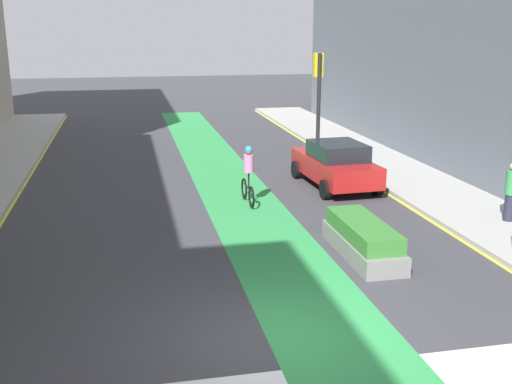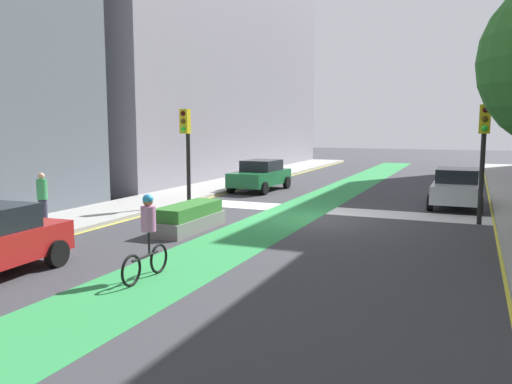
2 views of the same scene
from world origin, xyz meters
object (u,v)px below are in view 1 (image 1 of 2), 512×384
Objects in this scene: median_planter at (363,239)px; pedestrian_sidewalk_right_a at (511,192)px; traffic_signal_far_right at (318,86)px; car_red_right_far at (336,164)px; cyclist_in_lane at (248,174)px.

pedestrian_sidewalk_right_a is at bearing 15.32° from median_planter.
traffic_signal_far_right is 1.02× the size of car_red_right_far.
traffic_signal_far_right reaches higher than median_planter.
traffic_signal_far_right is at bearing 55.25° from cyclist_in_lane.
traffic_signal_far_right reaches higher than cyclist_in_lane.
car_red_right_far is 3.69m from cyclist_in_lane.
traffic_signal_far_right is at bearing 105.50° from pedestrian_sidewalk_right_a.
cyclist_in_lane is 5.28m from median_planter.
median_planter is at bearing -69.49° from cyclist_in_lane.
median_planter is at bearing -164.68° from pedestrian_sidewalk_right_a.
pedestrian_sidewalk_right_a is at bearing -57.30° from car_red_right_far.
traffic_signal_far_right is at bearing 81.10° from car_red_right_far.
car_red_right_far is 6.62m from median_planter.
pedestrian_sidewalk_right_a is (6.64, -3.60, 0.01)m from cyclist_in_lane.
traffic_signal_far_right is 7.37m from cyclist_in_lane.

